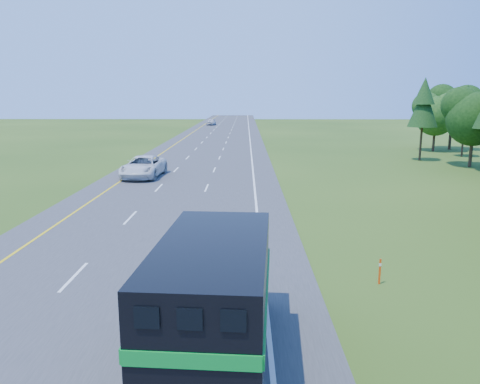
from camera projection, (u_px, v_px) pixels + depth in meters
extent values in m
cube|color=#38383A|center=(198.00, 165.00, 47.45)|extent=(15.00, 260.00, 0.04)
cube|color=yellow|center=(144.00, 165.00, 47.51)|extent=(0.15, 260.00, 0.01)
cube|color=white|center=(252.00, 165.00, 47.38)|extent=(0.15, 260.00, 0.01)
cylinder|color=black|center=(198.00, 293.00, 15.22)|extent=(0.42, 1.12, 1.10)
cylinder|color=black|center=(262.00, 295.00, 15.06)|extent=(0.42, 1.12, 1.10)
cylinder|color=black|center=(163.00, 381.00, 10.54)|extent=(0.42, 1.12, 1.10)
cube|color=black|center=(217.00, 341.00, 12.00)|extent=(2.91, 8.13, 0.28)
cube|color=black|center=(229.00, 260.00, 14.80)|extent=(2.56, 1.95, 1.90)
cube|color=black|center=(232.00, 236.00, 15.60)|extent=(2.20, 0.20, 0.60)
cube|color=black|center=(213.00, 298.00, 11.01)|extent=(2.87, 5.94, 2.75)
cube|color=#078927|center=(191.00, 361.00, 8.13)|extent=(2.50, 0.20, 0.30)
cube|color=#078927|center=(160.00, 291.00, 11.08)|extent=(0.42, 5.79, 0.30)
cube|color=#078927|center=(267.00, 294.00, 10.89)|extent=(0.42, 5.79, 0.30)
cube|color=black|center=(147.00, 318.00, 8.03)|extent=(0.45, 0.07, 0.40)
cube|color=black|center=(190.00, 319.00, 7.97)|extent=(0.45, 0.07, 0.40)
cube|color=black|center=(233.00, 321.00, 7.92)|extent=(0.45, 0.07, 0.40)
imported|color=silver|center=(144.00, 167.00, 40.43)|extent=(3.32, 6.61, 1.80)
imported|color=#B6B6BD|center=(211.00, 122.00, 113.81)|extent=(2.25, 4.80, 1.59)
cube|color=#FC430D|center=(380.00, 271.00, 17.38)|extent=(0.07, 0.04, 0.98)
cube|color=white|center=(380.00, 265.00, 17.33)|extent=(0.08, 0.04, 0.11)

